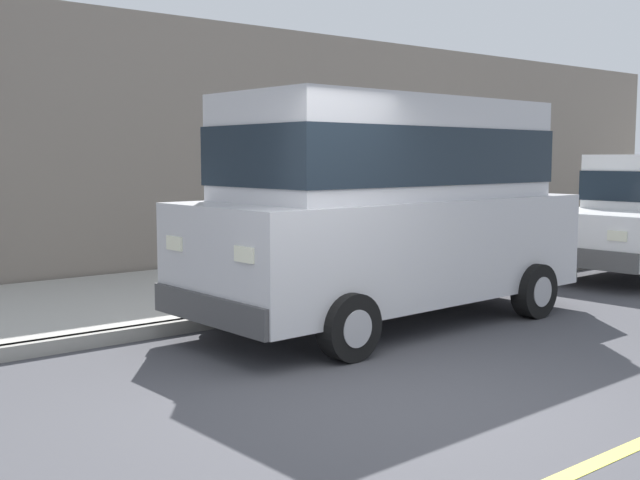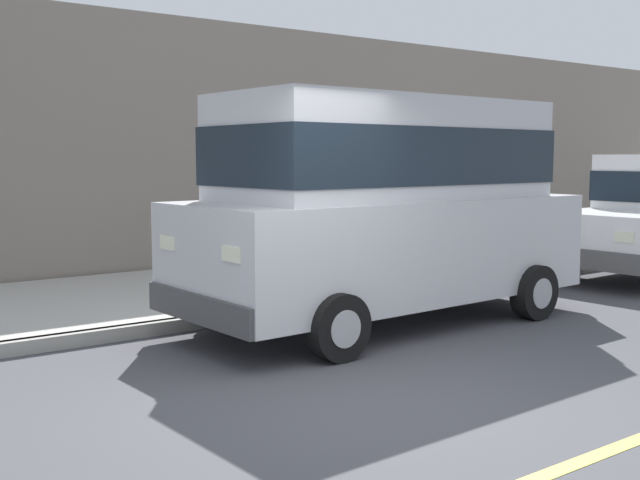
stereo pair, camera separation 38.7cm
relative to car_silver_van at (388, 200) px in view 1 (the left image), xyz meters
name	(u,v)px [view 1 (the left image)]	position (x,y,z in m)	size (l,w,h in m)	color
ground_plane	(398,404)	(2.19, -1.99, -1.39)	(80.00, 80.00, 0.00)	#424247
curb	(190,325)	(-1.01, -1.99, -1.32)	(0.16, 64.00, 0.14)	gray
sidewalk	(119,301)	(-2.81, -1.99, -1.32)	(3.60, 64.00, 0.14)	#A8A59E
lane_centre_line	(584,468)	(3.79, -1.99, -1.39)	(0.12, 57.60, 0.01)	#E0D64C
car_silver_van	(388,200)	(0.00, 0.00, 0.00)	(2.26, 4.97, 2.52)	#BCBCC1
dog_black	(240,260)	(-2.89, -0.11, -0.97)	(0.74, 0.33, 0.49)	black
building_facade	(346,149)	(-4.91, 3.60, 0.64)	(0.50, 20.00, 4.07)	slate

